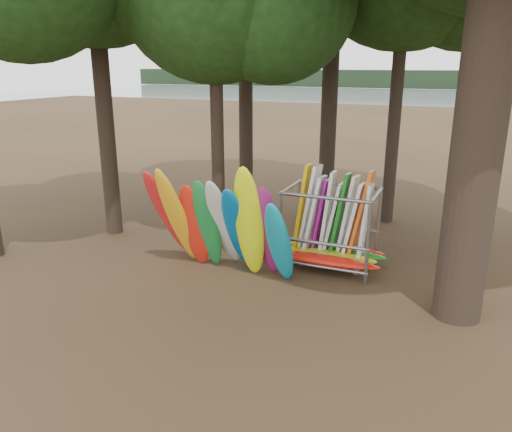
% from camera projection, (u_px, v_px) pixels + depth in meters
% --- Properties ---
extents(ground, '(120.00, 120.00, 0.00)m').
position_uv_depth(ground, '(237.00, 285.00, 12.70)').
color(ground, '#47331E').
rests_on(ground, ground).
extents(lake, '(160.00, 160.00, 0.00)m').
position_uv_depth(lake, '(431.00, 106.00, 65.50)').
color(lake, gray).
rests_on(lake, ground).
extents(far_shore, '(160.00, 4.00, 4.00)m').
position_uv_depth(far_shore, '(451.00, 80.00, 108.91)').
color(far_shore, black).
rests_on(far_shore, ground).
extents(kayak_row, '(4.22, 2.17, 3.23)m').
position_uv_depth(kayak_row, '(221.00, 225.00, 13.04)').
color(kayak_row, red).
rests_on(kayak_row, ground).
extents(storage_rack, '(3.08, 1.57, 2.81)m').
position_uv_depth(storage_rack, '(331.00, 231.00, 13.52)').
color(storage_rack, gray).
rests_on(storage_rack, ground).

